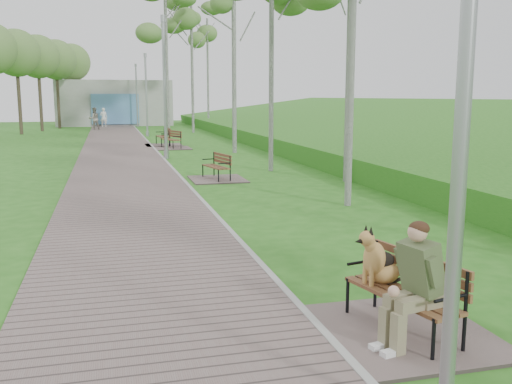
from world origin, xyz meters
TOP-DOWN VIEW (x-y plane):
  - walkway at (-1.75, 21.50)m, footprint 3.50×67.00m
  - kerb at (0.00, 21.50)m, footprint 0.10×67.00m
  - embankment at (12.00, 20.00)m, footprint 14.00×70.00m
  - building_north at (-1.50, 50.97)m, footprint 10.00×5.20m
  - bench_main at (0.79, 2.54)m, footprint 1.81×2.02m
  - bench_second at (1.04, 14.78)m, footprint 1.68×1.87m
  - bench_third at (0.85, 26.07)m, footprint 1.83×2.03m
  - bench_far at (0.62, 27.94)m, footprint 1.93×2.15m
  - lamp_post_near at (0.19, 0.71)m, footprint 0.19×0.19m
  - lamp_post_second at (0.14, 21.36)m, footprint 0.23×0.23m
  - lamp_post_third at (0.32, 35.40)m, footprint 0.21×0.21m
  - lamp_post_far at (0.31, 47.36)m, footprint 0.21×0.21m
  - pedestrian_near at (-2.50, 47.53)m, footprint 0.67×0.52m
  - pedestrian_far at (-3.20, 43.63)m, footprint 1.01×0.90m
  - birch_far_b at (3.49, 23.16)m, footprint 2.69×2.69m
  - birch_far_c at (3.80, 38.43)m, footprint 2.92×2.92m
  - birch_distant_a at (1.72, 35.71)m, footprint 2.98×2.98m
  - birch_distant_b at (5.76, 43.27)m, footprint 2.46×2.46m

SIDE VIEW (x-z plane):
  - embankment at x=12.00m, z-range -0.80..0.80m
  - walkway at x=-1.75m, z-range 0.00..0.04m
  - kerb at x=0.00m, z-range 0.00..0.05m
  - bench_second at x=1.04m, z-range -0.33..0.71m
  - bench_third at x=0.85m, z-range -0.35..0.77m
  - bench_far at x=0.62m, z-range -0.37..0.82m
  - bench_main at x=0.79m, z-range -0.35..1.24m
  - pedestrian_near at x=-2.50m, z-range 0.00..1.64m
  - pedestrian_far at x=-3.20m, z-range 0.00..1.74m
  - building_north at x=-1.50m, z-range -0.01..3.99m
  - lamp_post_near at x=0.19m, z-range -0.16..4.78m
  - lamp_post_far at x=0.31m, z-range -0.17..5.14m
  - lamp_post_third at x=0.32m, z-range -0.18..5.17m
  - lamp_post_second at x=0.14m, z-range -0.19..5.69m
  - birch_far_b at x=3.49m, z-range 2.37..10.68m
  - birch_distant_b at x=5.76m, z-range 2.57..11.60m
  - birch_distant_a at x=1.72m, z-range 2.79..12.58m
  - birch_far_c at x=3.80m, z-range 3.17..14.29m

